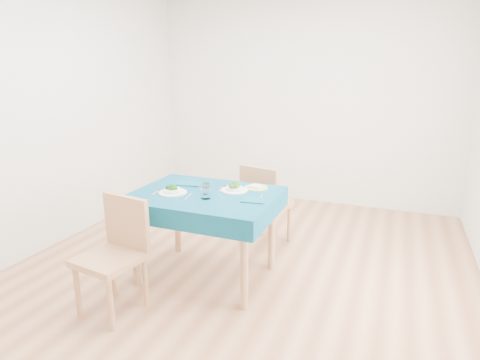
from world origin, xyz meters
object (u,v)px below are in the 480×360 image
at_px(bowl_near, 173,189).
at_px(chair_near, 108,246).
at_px(chair_far, 268,196).
at_px(side_plate, 256,188).
at_px(bowl_far, 234,187).
at_px(table, 206,236).

bearing_deg(bowl_near, chair_near, -104.70).
height_order(chair_far, side_plate, chair_far).
relative_size(chair_far, bowl_far, 4.57).
height_order(chair_far, bowl_far, chair_far).
height_order(table, bowl_far, bowl_far).
distance_m(table, bowl_near, 0.49).
xyz_separation_m(chair_near, bowl_far, (0.62, 0.88, 0.27)).
height_order(table, chair_near, chair_near).
relative_size(chair_near, bowl_near, 4.52).
bearing_deg(table, bowl_far, 36.22).
height_order(bowl_near, side_plate, bowl_near).
xyz_separation_m(table, bowl_far, (0.20, 0.15, 0.41)).
bearing_deg(chair_near, chair_far, 74.78).
distance_m(bowl_near, bowl_far, 0.51).
relative_size(table, chair_near, 1.12).
distance_m(table, side_plate, 0.60).
xyz_separation_m(chair_far, bowl_near, (-0.52, -0.94, 0.28)).
relative_size(chair_near, side_plate, 5.16).
distance_m(bowl_near, side_plate, 0.71).
bearing_deg(bowl_near, table, 21.41).
distance_m(chair_far, bowl_near, 1.12).
relative_size(bowl_near, side_plate, 1.14).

